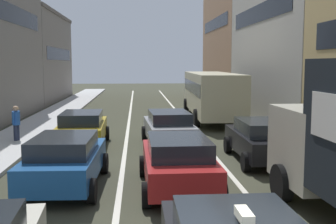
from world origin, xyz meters
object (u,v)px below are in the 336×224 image
Objects in this scene: pedestrian_mid_sidewalk at (16,122)px; sedan_left_lane_third at (82,128)px; sedan_right_lane_behind_truck at (262,139)px; bus_mid_queue_primary at (211,91)px; hatchback_centre_lane_third at (169,127)px; sedan_centre_lane_second at (178,162)px; wagon_left_lane_second at (65,160)px.

sedan_left_lane_third is at bearing -2.90° from pedestrian_mid_sidewalk.
sedan_right_lane_behind_truck is 11.47m from bus_mid_queue_primary.
hatchback_centre_lane_third is 0.42× the size of bus_mid_queue_primary.
hatchback_centre_lane_third is 9.03m from bus_mid_queue_primary.
hatchback_centre_lane_third is 3.62m from sedan_left_lane_third.
pedestrian_mid_sidewalk is at bearing 40.57° from sedan_centre_lane_second.
sedan_right_lane_behind_truck is at bearing -65.46° from wagon_left_lane_second.
hatchback_centre_lane_third is at bearing 46.11° from sedan_right_lane_behind_truck.
sedan_centre_lane_second is 2.60× the size of pedestrian_mid_sidewalk.
wagon_left_lane_second is 6.69m from hatchback_centre_lane_third.
bus_mid_queue_primary is 6.37× the size of pedestrian_mid_sidewalk.
hatchback_centre_lane_third is 2.65× the size of pedestrian_mid_sidewalk.
sedan_left_lane_third is at bearing 66.15° from sedan_right_lane_behind_truck.
wagon_left_lane_second is 2.62× the size of pedestrian_mid_sidewalk.
pedestrian_mid_sidewalk is (-9.89, -7.31, -0.81)m from bus_mid_queue_primary.
sedan_centre_lane_second is 0.99× the size of wagon_left_lane_second.
sedan_centre_lane_second is 3.16m from wagon_left_lane_second.
pedestrian_mid_sidewalk is (-6.59, 1.04, 0.15)m from hatchback_centre_lane_third.
hatchback_centre_lane_third and sedan_left_lane_third have the same top height.
bus_mid_queue_primary is (6.92, 8.33, 0.96)m from sedan_left_lane_third.
sedan_left_lane_third and sedan_right_lane_behind_truck have the same top height.
sedan_left_lane_third is at bearing 86.38° from hatchback_centre_lane_third.
wagon_left_lane_second and sedan_left_lane_third have the same top height.
sedan_centre_lane_second is at bearing -32.75° from pedestrian_mid_sidewalk.
wagon_left_lane_second is at bearing -178.51° from sedan_left_lane_third.
sedan_centre_lane_second is 4.58m from sedan_right_lane_behind_truck.
pedestrian_mid_sidewalk is at bearing 27.11° from wagon_left_lane_second.
pedestrian_mid_sidewalk is at bearing 128.46° from bus_mid_queue_primary.
sedan_left_lane_third is at bearing 142.31° from bus_mid_queue_primary.
wagon_left_lane_second is at bearing 81.23° from sedan_centre_lane_second.
sedan_right_lane_behind_truck is at bearing -6.98° from pedestrian_mid_sidewalk.
sedan_centre_lane_second is 0.98× the size of hatchback_centre_lane_third.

